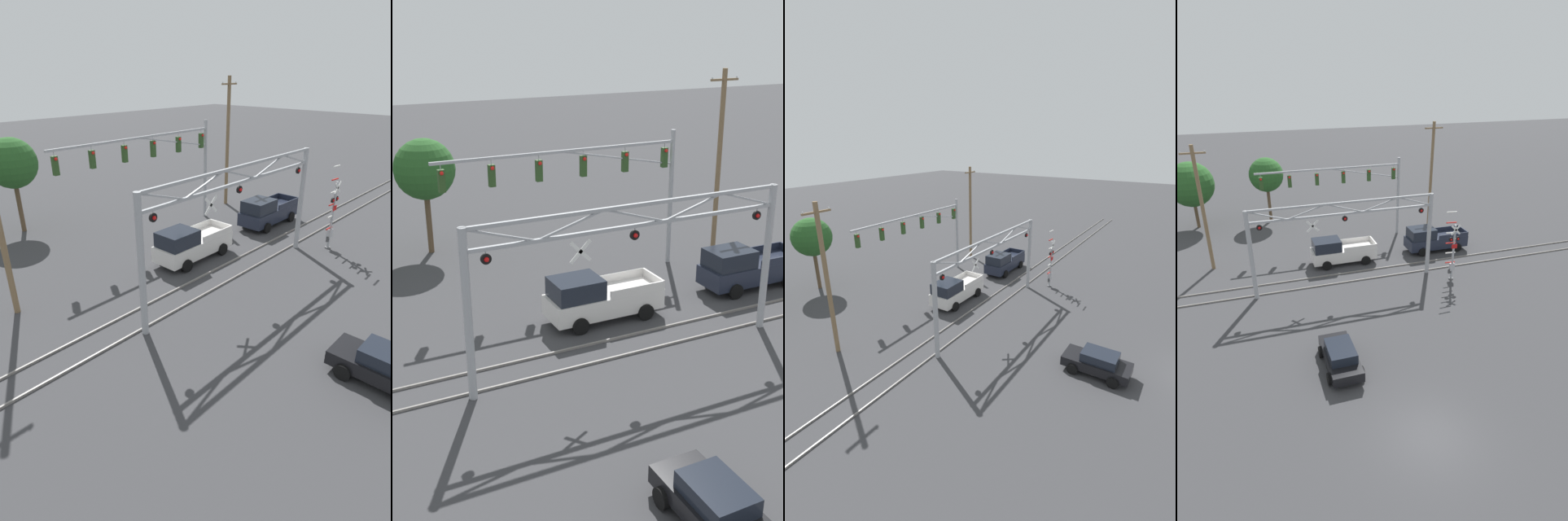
# 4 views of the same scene
# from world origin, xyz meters

# --- Properties ---
(rail_track_near) EXTENTS (80.00, 0.08, 0.10)m
(rail_track_near) POSITION_xyz_m (0.00, 14.89, 0.05)
(rail_track_near) COLOR gray
(rail_track_near) RESTS_ON ground_plane
(rail_track_far) EXTENTS (80.00, 0.08, 0.10)m
(rail_track_far) POSITION_xyz_m (0.00, 16.33, 0.05)
(rail_track_far) COLOR gray
(rail_track_far) RESTS_ON ground_plane
(crossing_gantry) EXTENTS (13.38, 0.31, 6.42)m
(crossing_gantry) POSITION_xyz_m (-0.01, 14.61, 4.16)
(crossing_gantry) COLOR #9EA0A5
(crossing_gantry) RESTS_ON ground_plane
(crossing_signal_mast) EXTENTS (1.24, 0.35, 5.50)m
(crossing_signal_mast) POSITION_xyz_m (7.77, 12.98, 2.17)
(crossing_signal_mast) COLOR #9EA0A5
(crossing_signal_mast) RESTS_ON ground_plane
(traffic_signal_span) EXTENTS (12.94, 0.39, 7.34)m
(traffic_signal_span) POSITION_xyz_m (3.22, 23.28, 5.34)
(traffic_signal_span) COLOR #9EA0A5
(traffic_signal_span) RESTS_ON ground_plane
(pickup_truck_lead) EXTENTS (5.25, 2.15, 2.19)m
(pickup_truck_lead) POSITION_xyz_m (0.41, 18.39, 1.06)
(pickup_truck_lead) COLOR silver
(pickup_truck_lead) RESTS_ON ground_plane
(pickup_truck_following) EXTENTS (5.35, 2.15, 2.19)m
(pickup_truck_following) POSITION_xyz_m (8.81, 18.45, 1.06)
(pickup_truck_following) COLOR #1E2333
(pickup_truck_following) RESTS_ON ground_plane
(sedan_waiting) EXTENTS (1.91, 3.82, 1.43)m
(sedan_waiting) POSITION_xyz_m (-2.66, 5.70, 0.74)
(sedan_waiting) COLOR black
(sedan_waiting) RESTS_ON ground_plane
(utility_pole_left) EXTENTS (1.80, 0.28, 9.78)m
(utility_pole_left) POSITION_xyz_m (-9.57, 20.49, 5.04)
(utility_pole_left) COLOR brown
(utility_pole_left) RESTS_ON ground_plane
(utility_pole_right) EXTENTS (1.80, 0.28, 10.24)m
(utility_pole_right) POSITION_xyz_m (11.07, 24.14, 5.27)
(utility_pole_right) COLOR brown
(utility_pole_right) RESTS_ON ground_plane
(background_tree_beyond_span) EXTENTS (3.42, 3.42, 6.60)m
(background_tree_beyond_span) POSITION_xyz_m (-4.09, 30.74, 4.86)
(background_tree_beyond_span) COLOR brown
(background_tree_beyond_span) RESTS_ON ground_plane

